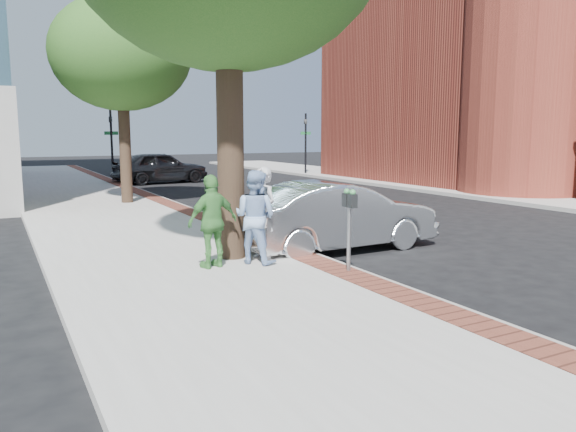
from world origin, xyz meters
TOP-DOWN VIEW (x-y plane):
  - ground at (0.00, 0.00)m, footprint 120.00×120.00m
  - sidewalk at (-1.50, 8.00)m, footprint 5.00×60.00m
  - brick_strip at (0.70, 8.00)m, footprint 0.60×60.00m
  - curb at (1.05, 8.00)m, footprint 0.10×60.00m
  - sidewalk_far at (14.50, 8.00)m, footprint 5.00×60.00m
  - church at (20.98, 13.13)m, footprint 19.00×16.00m
  - signal_near at (0.90, 22.00)m, footprint 0.70×0.15m
  - signal_far at (12.50, 22.00)m, footprint 0.70×0.15m
  - tree_far at (-0.50, 12.00)m, footprint 4.80×4.80m
  - parking_meter at (0.81, -0.14)m, footprint 0.12×0.32m
  - person_gray at (-0.10, 1.52)m, footprint 0.57×0.74m
  - person_officer at (-0.39, 1.24)m, footprint 1.04×1.08m
  - person_green at (-1.23, 1.26)m, footprint 1.06×0.61m
  - sedan_silver at (1.99, 2.11)m, footprint 4.71×1.79m
  - bg_car at (3.11, 20.85)m, footprint 5.06×2.47m

SIDE VIEW (x-z plane):
  - ground at x=0.00m, z-range 0.00..0.00m
  - sidewalk at x=-1.50m, z-range 0.00..0.15m
  - curb at x=1.05m, z-range 0.00..0.15m
  - sidewalk_far at x=14.50m, z-range 0.00..0.15m
  - brick_strip at x=0.70m, z-range 0.15..0.16m
  - sedan_silver at x=1.99m, z-range 0.00..1.53m
  - bg_car at x=3.11m, z-range 0.00..1.66m
  - person_green at x=-1.23m, z-range 0.15..1.86m
  - person_officer at x=-0.39m, z-range 0.15..1.91m
  - person_gray at x=-0.10m, z-range 0.15..1.95m
  - parking_meter at x=0.81m, z-range 0.47..1.94m
  - signal_near at x=0.90m, z-range 0.35..4.15m
  - signal_far at x=12.50m, z-range 0.35..4.15m
  - tree_far at x=-0.50m, z-range 1.73..8.87m
  - church at x=20.98m, z-range -2.94..17.46m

